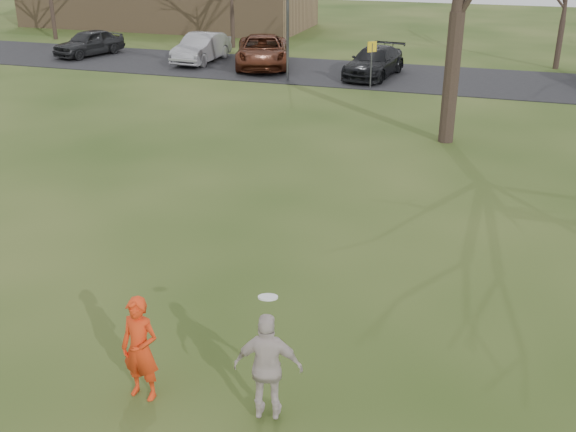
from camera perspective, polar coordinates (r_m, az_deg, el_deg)
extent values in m
plane|color=#1E380F|center=(10.63, -6.91, -15.73)|extent=(120.00, 120.00, 0.00)
cube|color=black|center=(33.29, 11.42, 11.31)|extent=(62.00, 6.50, 0.04)
imported|color=red|center=(10.52, -12.34, -10.87)|extent=(0.64, 0.44, 1.69)
imported|color=black|center=(39.96, -16.43, 13.83)|extent=(2.77, 4.41, 1.40)
imported|color=#949398|center=(36.75, -7.31, 13.87)|extent=(1.61, 4.50, 1.48)
imported|color=#562514|center=(35.29, -2.17, 13.70)|extent=(4.20, 6.07, 1.54)
imported|color=black|center=(33.09, 7.27, 12.74)|extent=(2.52, 4.91, 1.36)
imported|color=beige|center=(9.78, -1.68, -12.59)|extent=(1.05, 0.59, 1.68)
cylinder|color=white|center=(9.09, -1.70, -6.85)|extent=(0.27, 0.27, 0.09)
cube|color=#8C6D4C|center=(51.46, -10.05, 17.45)|extent=(20.00, 8.00, 3.50)
cylinder|color=#47474C|center=(31.66, -0.03, 16.62)|extent=(0.12, 0.12, 6.00)
cylinder|color=#47474C|center=(30.49, 7.01, 12.40)|extent=(0.06, 0.06, 2.00)
cube|color=yellow|center=(30.35, 7.09, 13.97)|extent=(0.35, 0.35, 0.45)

